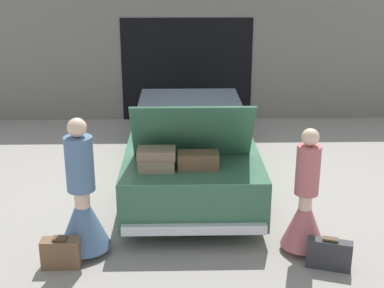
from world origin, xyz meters
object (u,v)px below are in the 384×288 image
suitcase_beside_left_person (61,253)px  suitcase_beside_right_person (329,254)px  car (190,142)px  person_right (305,209)px  person_left (83,207)px

suitcase_beside_left_person → suitcase_beside_right_person: 3.05m
car → suitcase_beside_left_person: (-1.53, -2.70, -0.40)m
person_right → suitcase_beside_right_person: person_right is taller
person_left → car: bearing=160.9°
person_left → suitcase_beside_left_person: person_left is taller
person_left → suitcase_beside_right_person: 2.89m
person_left → person_right: (2.62, -0.02, -0.04)m
car → person_right: car is taller
person_left → suitcase_beside_left_person: (-0.22, -0.32, -0.42)m
person_right → suitcase_beside_left_person: (-2.84, -0.30, -0.38)m
car → suitcase_beside_right_person: bearing=-61.5°
person_left → person_right: bearing=99.2°
person_right → suitcase_beside_right_person: bearing=-161.2°
person_right → suitcase_beside_right_person: 0.59m
suitcase_beside_left_person → car: bearing=60.5°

